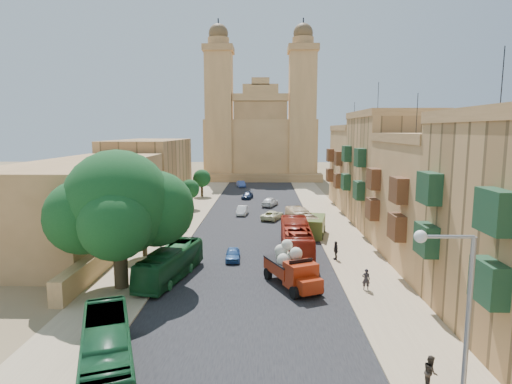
{
  "coord_description": "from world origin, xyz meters",
  "views": [
    {
      "loc": [
        1.15,
        -26.18,
        11.56
      ],
      "look_at": [
        0.0,
        26.0,
        4.0
      ],
      "focal_mm": 30.0,
      "sensor_mm": 36.0,
      "label": 1
    }
  ],
  "objects_px": {
    "street_tree_a": "(144,222)",
    "red_truck": "(292,267)",
    "bus_red_east": "(296,240)",
    "pedestrian_c": "(336,250)",
    "street_tree_d": "(202,178)",
    "olive_pickup": "(314,227)",
    "car_cream": "(273,215)",
    "church": "(261,139)",
    "car_blue_a": "(233,254)",
    "bus_green_north": "(171,263)",
    "bus_cream_east": "(301,220)",
    "bus_green_south": "(107,354)",
    "streetlamp": "(454,315)",
    "street_tree_b": "(172,199)",
    "car_blue_b": "(241,184)",
    "ficus_tree": "(119,207)",
    "car_white_a": "(242,210)",
    "car_white_b": "(270,202)",
    "street_tree_c": "(190,189)",
    "pedestrian_a": "(366,279)",
    "car_dkblue": "(247,196)",
    "pedestrian_b": "(431,372)"
  },
  "relations": [
    {
      "from": "church",
      "to": "bus_red_east",
      "type": "relative_size",
      "value": 3.27
    },
    {
      "from": "red_truck",
      "to": "car_white_a",
      "type": "distance_m",
      "value": 27.76
    },
    {
      "from": "street_tree_b",
      "to": "streetlamp",
      "type": "relative_size",
      "value": 0.63
    },
    {
      "from": "pedestrian_c",
      "to": "car_blue_b",
      "type": "bearing_deg",
      "value": -174.58
    },
    {
      "from": "street_tree_a",
      "to": "car_blue_b",
      "type": "xyz_separation_m",
      "value": [
        6.18,
        48.58,
        -2.58
      ]
    },
    {
      "from": "car_blue_a",
      "to": "car_cream",
      "type": "relative_size",
      "value": 0.75
    },
    {
      "from": "street_tree_c",
      "to": "bus_green_south",
      "type": "xyz_separation_m",
      "value": [
        3.8,
        -43.79,
        -1.64
      ]
    },
    {
      "from": "car_white_a",
      "to": "pedestrian_c",
      "type": "relative_size",
      "value": 2.14
    },
    {
      "from": "street_tree_d",
      "to": "olive_pickup",
      "type": "relative_size",
      "value": 0.88
    },
    {
      "from": "olive_pickup",
      "to": "pedestrian_b",
      "type": "relative_size",
      "value": 3.53
    },
    {
      "from": "street_tree_a",
      "to": "bus_green_north",
      "type": "height_order",
      "value": "street_tree_a"
    },
    {
      "from": "streetlamp",
      "to": "bus_cream_east",
      "type": "relative_size",
      "value": 0.97
    },
    {
      "from": "church",
      "to": "street_tree_b",
      "type": "xyz_separation_m",
      "value": [
        -10.0,
        -54.61,
        -6.05
      ]
    },
    {
      "from": "olive_pickup",
      "to": "bus_green_south",
      "type": "distance_m",
      "value": 30.55
    },
    {
      "from": "red_truck",
      "to": "bus_cream_east",
      "type": "xyz_separation_m",
      "value": [
        2.18,
        18.38,
        -0.32
      ]
    },
    {
      "from": "street_tree_a",
      "to": "red_truck",
      "type": "relative_size",
      "value": 0.79
    },
    {
      "from": "church",
      "to": "pedestrian_c",
      "type": "xyz_separation_m",
      "value": [
        7.5,
        -67.38,
        -8.66
      ]
    },
    {
      "from": "car_blue_a",
      "to": "car_cream",
      "type": "height_order",
      "value": "car_cream"
    },
    {
      "from": "red_truck",
      "to": "car_dkblue",
      "type": "height_order",
      "value": "red_truck"
    },
    {
      "from": "olive_pickup",
      "to": "car_white_a",
      "type": "relative_size",
      "value": 1.48
    },
    {
      "from": "olive_pickup",
      "to": "bus_green_north",
      "type": "relative_size",
      "value": 0.6
    },
    {
      "from": "car_blue_a",
      "to": "car_dkblue",
      "type": "xyz_separation_m",
      "value": [
        -0.14,
        34.69,
        -0.0
      ]
    },
    {
      "from": "car_white_b",
      "to": "car_blue_a",
      "type": "bearing_deg",
      "value": 100.58
    },
    {
      "from": "streetlamp",
      "to": "red_truck",
      "type": "bearing_deg",
      "value": 105.53
    },
    {
      "from": "street_tree_d",
      "to": "bus_cream_east",
      "type": "distance_m",
      "value": 29.58
    },
    {
      "from": "car_blue_a",
      "to": "red_truck",
      "type": "bearing_deg",
      "value": -55.23
    },
    {
      "from": "street_tree_b",
      "to": "pedestrian_a",
      "type": "distance_m",
      "value": 27.48
    },
    {
      "from": "olive_pickup",
      "to": "bus_green_south",
      "type": "bearing_deg",
      "value": -114.56
    },
    {
      "from": "street_tree_c",
      "to": "car_white_b",
      "type": "relative_size",
      "value": 1.05
    },
    {
      "from": "street_tree_d",
      "to": "car_cream",
      "type": "bearing_deg",
      "value": -58.07
    },
    {
      "from": "olive_pickup",
      "to": "car_white_b",
      "type": "bearing_deg",
      "value": 104.2
    },
    {
      "from": "church",
      "to": "red_truck",
      "type": "bearing_deg",
      "value": -87.56
    },
    {
      "from": "car_blue_a",
      "to": "car_cream",
      "type": "bearing_deg",
      "value": 75.25
    },
    {
      "from": "olive_pickup",
      "to": "bus_green_north",
      "type": "height_order",
      "value": "bus_green_north"
    },
    {
      "from": "bus_green_south",
      "to": "streetlamp",
      "type": "bearing_deg",
      "value": -37.47
    },
    {
      "from": "streetlamp",
      "to": "car_cream",
      "type": "xyz_separation_m",
      "value": [
        -5.62,
        40.57,
        -4.61
      ]
    },
    {
      "from": "olive_pickup",
      "to": "bus_red_east",
      "type": "distance_m",
      "value": 8.1
    },
    {
      "from": "car_cream",
      "to": "church",
      "type": "bearing_deg",
      "value": -65.77
    },
    {
      "from": "bus_cream_east",
      "to": "bus_green_south",
      "type": "bearing_deg",
      "value": 59.19
    },
    {
      "from": "bus_red_east",
      "to": "pedestrian_c",
      "type": "relative_size",
      "value": 6.52
    },
    {
      "from": "street_tree_b",
      "to": "street_tree_a",
      "type": "bearing_deg",
      "value": -90.0
    },
    {
      "from": "streetlamp",
      "to": "car_blue_b",
      "type": "relative_size",
      "value": 2.13
    },
    {
      "from": "street_tree_b",
      "to": "car_white_b",
      "type": "xyz_separation_m",
      "value": [
        11.86,
        14.34,
        -2.75
      ]
    },
    {
      "from": "ficus_tree",
      "to": "olive_pickup",
      "type": "relative_size",
      "value": 1.89
    },
    {
      "from": "car_dkblue",
      "to": "pedestrian_c",
      "type": "xyz_separation_m",
      "value": [
        9.38,
        -34.3,
        0.31
      ]
    },
    {
      "from": "car_blue_b",
      "to": "olive_pickup",
      "type": "bearing_deg",
      "value": -88.79
    },
    {
      "from": "bus_green_south",
      "to": "bus_green_north",
      "type": "height_order",
      "value": "bus_green_south"
    },
    {
      "from": "streetlamp",
      "to": "car_white_b",
      "type": "relative_size",
      "value": 1.96
    },
    {
      "from": "church",
      "to": "ficus_tree",
      "type": "bearing_deg",
      "value": -97.19
    },
    {
      "from": "street_tree_b",
      "to": "street_tree_d",
      "type": "relative_size",
      "value": 1.09
    }
  ]
}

